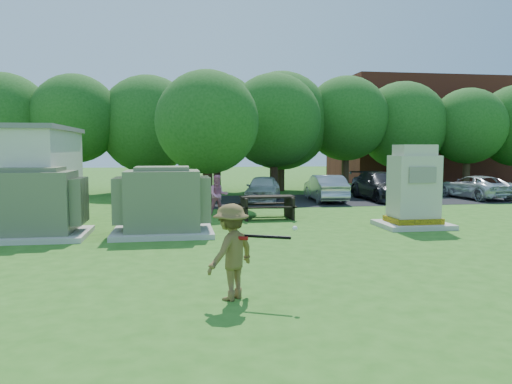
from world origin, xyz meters
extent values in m
plane|color=#2D6619|center=(0.00, 0.00, 0.00)|extent=(120.00, 120.00, 0.00)
cube|color=maroon|center=(18.00, 27.00, 4.00)|extent=(15.00, 8.00, 8.00)
cube|color=#232326|center=(7.00, 13.50, 0.01)|extent=(20.00, 6.00, 0.01)
cube|color=beige|center=(-6.50, 4.50, 0.07)|extent=(3.00, 2.40, 0.15)
cube|color=#616A4B|center=(-6.50, 4.50, 1.05)|extent=(2.20, 1.80, 1.80)
cube|color=#616A4B|center=(-6.50, 4.50, 2.01)|extent=(1.60, 1.30, 0.12)
cube|color=#616A4B|center=(-5.23, 4.50, 1.07)|extent=(0.32, 1.50, 1.35)
cube|color=beige|center=(-2.80, 4.50, 0.07)|extent=(3.00, 2.40, 0.15)
cube|color=#616C4B|center=(-2.80, 4.50, 1.05)|extent=(2.20, 1.80, 1.80)
cube|color=#616C4B|center=(-2.80, 4.50, 2.01)|extent=(1.60, 1.30, 0.12)
cube|color=#616C4B|center=(-4.07, 4.50, 1.07)|extent=(0.32, 1.50, 1.35)
cube|color=#616C4B|center=(-1.53, 4.50, 1.07)|extent=(0.32, 1.50, 1.35)
cube|color=beige|center=(5.40, 4.61, 0.08)|extent=(2.25, 1.84, 0.15)
cube|color=yellow|center=(5.40, 4.61, 0.25)|extent=(1.59, 1.28, 0.18)
cube|color=beige|center=(5.40, 4.61, 1.36)|extent=(1.43, 1.12, 2.05)
cube|color=beige|center=(5.40, 4.61, 2.56)|extent=(1.18, 0.92, 0.36)
cube|color=gray|center=(5.40, 4.02, 1.77)|extent=(0.92, 0.04, 0.51)
cube|color=black|center=(0.95, 7.40, 0.82)|extent=(1.99, 0.77, 0.07)
cube|color=black|center=(0.95, 8.01, 0.49)|extent=(1.99, 0.28, 0.06)
cube|color=black|center=(0.95, 6.80, 0.49)|extent=(1.99, 0.28, 0.06)
cube|color=black|center=(0.09, 7.40, 0.41)|extent=(0.09, 1.49, 0.82)
cube|color=black|center=(1.81, 7.40, 0.41)|extent=(0.09, 1.49, 0.82)
imported|color=brown|center=(-1.46, -2.40, 0.83)|extent=(1.21, 1.19, 1.67)
imported|color=black|center=(5.77, 4.92, 0.96)|extent=(0.82, 0.82, 1.92)
imported|color=pink|center=(-0.76, 8.60, 0.79)|extent=(0.82, 0.67, 1.58)
imported|color=silver|center=(1.83, 13.32, 0.65)|extent=(2.51, 4.07, 1.29)
imported|color=#AAAAAF|center=(4.90, 12.91, 0.66)|extent=(1.57, 4.05, 1.31)
imported|color=black|center=(7.91, 13.02, 0.71)|extent=(2.05, 4.92, 1.42)
imported|color=silver|center=(13.03, 13.01, 0.60)|extent=(2.38, 4.50, 1.21)
cylinder|color=black|center=(-0.84, -2.47, 1.09)|extent=(0.80, 0.41, 0.06)
cylinder|color=maroon|center=(-1.29, -2.54, 1.09)|extent=(0.23, 0.15, 0.06)
sphere|color=white|center=(-0.37, -2.60, 1.25)|extent=(0.09, 0.09, 0.09)
cylinder|color=#47301E|center=(-12.00, 19.40, 1.20)|extent=(0.44, 0.44, 2.40)
sphere|color=#235B1C|center=(-12.00, 19.40, 4.08)|extent=(5.60, 5.60, 5.60)
cylinder|color=#47301E|center=(-8.00, 18.80, 1.40)|extent=(0.44, 0.44, 2.80)
sphere|color=#235B1C|center=(-8.00, 18.80, 4.30)|extent=(5.00, 5.00, 5.00)
cylinder|color=#47301E|center=(-4.00, 19.60, 1.15)|extent=(0.44, 0.44, 2.30)
sphere|color=#235B1C|center=(-4.00, 19.60, 4.04)|extent=(5.80, 5.80, 5.80)
cylinder|color=#47301E|center=(0.00, 18.70, 1.35)|extent=(0.44, 0.44, 2.70)
sphere|color=#235B1C|center=(0.00, 18.70, 4.32)|extent=(5.40, 5.40, 5.40)
cylinder|color=#47301E|center=(4.00, 19.30, 1.25)|extent=(0.44, 0.44, 2.50)
sphere|color=#235B1C|center=(4.00, 19.30, 4.30)|extent=(6.00, 6.00, 6.00)
cylinder|color=#47301E|center=(8.00, 18.90, 1.45)|extent=(0.44, 0.44, 2.90)
sphere|color=#235B1C|center=(8.00, 18.90, 4.46)|extent=(5.20, 5.20, 5.20)
cylinder|color=#47301E|center=(12.00, 19.50, 1.20)|extent=(0.44, 0.44, 2.40)
sphere|color=#235B1C|center=(12.00, 19.50, 4.08)|extent=(5.60, 5.60, 5.60)
cylinder|color=#47301E|center=(16.00, 18.60, 1.30)|extent=(0.44, 0.44, 2.60)
sphere|color=#235B1C|center=(16.00, 18.60, 4.04)|extent=(4.80, 4.80, 4.80)
cylinder|color=#47301E|center=(-1.00, 11.50, 1.20)|extent=(0.44, 0.44, 2.40)
sphere|color=#235B1C|center=(-1.00, 11.50, 3.78)|extent=(4.60, 4.60, 4.60)
cylinder|color=#47301E|center=(3.00, 16.50, 1.30)|extent=(0.44, 0.44, 2.60)
sphere|color=#235B1C|center=(3.00, 16.50, 4.16)|extent=(5.20, 5.20, 5.20)
camera|label=1|loc=(-2.37, -10.85, 2.62)|focal=35.00mm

